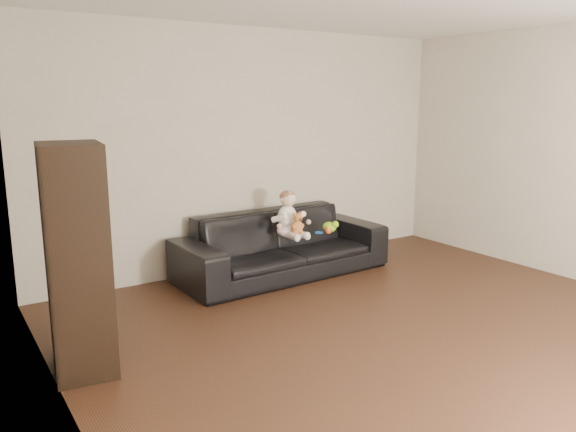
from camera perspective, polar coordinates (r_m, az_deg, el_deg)
floor at (r=4.45m, az=15.23°, el=-13.18°), size 5.50×5.50×0.00m
wall_back at (r=6.23m, az=-3.36°, el=6.72°), size 5.00×0.00×5.00m
wall_left at (r=2.75m, az=-20.34°, el=-0.44°), size 0.00×5.50×5.50m
sofa at (r=5.99m, az=-0.58°, el=-2.87°), size 2.31×0.98×0.67m
cabinet at (r=4.04m, az=-20.62°, el=-4.23°), size 0.46×0.59×1.57m
shelf_item at (r=3.96m, az=-20.71°, el=0.74°), size 0.21×0.27×0.28m
baby at (r=5.81m, az=0.07°, el=-0.08°), size 0.35×0.42×0.49m
teddy_bear at (r=5.71m, az=0.97°, el=-0.78°), size 0.14×0.14×0.23m
toy_green at (r=6.06m, az=4.24°, el=-1.13°), size 0.14×0.17×0.11m
toy_rattle at (r=5.98m, az=4.12°, el=-1.49°), size 0.09×0.09×0.08m
toy_blue_disc at (r=6.03m, az=3.17°, el=-1.69°), size 0.10×0.10×0.01m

